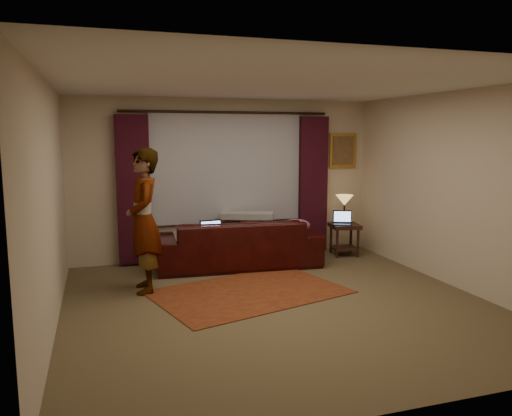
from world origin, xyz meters
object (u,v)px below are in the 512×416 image
Objects in this scene: sofa at (238,234)px; person at (144,221)px; end_table at (344,240)px; laptop_table at (342,218)px; laptop_sofa at (213,230)px; tiffany_lamp at (344,209)px.

person is at bearing 33.97° from sofa.
laptop_table reaches higher than end_table.
person is at bearing -163.90° from end_table.
person is at bearing -151.86° from laptop_sofa.
sofa is at bearing -153.28° from laptop_table.
end_table is 0.53m from tiffany_lamp.
laptop_sofa is 0.69× the size of end_table.
laptop_table is at bearing -173.47° from sofa.
laptop_table is (-0.07, -0.06, 0.38)m from end_table.
tiffany_lamp is at bearing 80.91° from laptop_table.
person reaches higher than tiffany_lamp.
end_table is (1.90, 0.13, -0.24)m from sofa.
laptop_sofa is 2.45m from tiffany_lamp.
laptop_sofa is at bearing 121.64° from person.
tiffany_lamp is 0.28m from laptop_table.
person reaches higher than sofa.
person reaches higher than laptop_table.
person is (-3.32, -0.92, 0.28)m from laptop_table.
sofa is 5.33× the size of tiffany_lamp.
laptop_table reaches higher than laptop_sofa.
end_table is at bearing 61.69° from laptop_table.
laptop_sofa is 0.20× the size of person.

